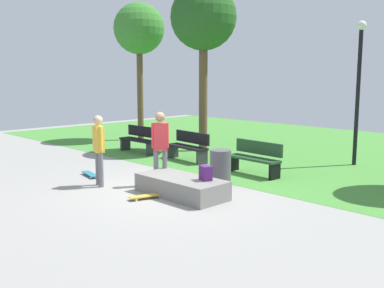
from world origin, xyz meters
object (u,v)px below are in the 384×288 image
Objects in this scene: skater_watching at (160,142)px; lamp_post at (359,79)px; skateboard_by_ledge at (147,196)px; skateboard_spare at (90,174)px; park_bench_near_lamppost at (189,146)px; skater_performing_trick at (99,145)px; tree_slender_maple at (203,19)px; tree_young_birch at (139,30)px; backpack_on_ledge at (206,173)px; park_bench_far_left at (255,157)px; trash_bin at (220,168)px; concrete_ledge at (181,186)px; park_bench_center_lawn at (139,139)px.

skater_watching is 6.41m from lamp_post.
skater_watching reaches higher than skateboard_by_ledge.
park_bench_near_lamppost is at bearing 85.47° from skateboard_spare.
skater_performing_trick is 3.96m from park_bench_near_lamppost.
tree_slender_maple is at bearing 121.34° from park_bench_near_lamppost.
skater_performing_trick is at bearing -20.07° from skateboard_spare.
park_bench_near_lamppost is at bearing 124.10° from skateboard_by_ledge.
tree_young_birch is at bearing -171.96° from lamp_post.
lamp_post is (3.18, 6.95, 1.56)m from skater_performing_trick.
backpack_on_ledge is at bearing -45.47° from tree_slender_maple.
park_bench_far_left and trash_bin have the same top height.
skater_performing_trick is at bearing -140.11° from backpack_on_ledge.
tree_young_birch is at bearing 142.62° from skateboard_by_ledge.
skateboard_by_ledge is (1.72, 0.10, -0.96)m from skater_performing_trick.
lamp_post reaches higher than trash_bin.
backpack_on_ledge is 10.28m from tree_young_birch.
backpack_on_ledge is 0.39× the size of skateboard_spare.
lamp_post reaches higher than skateboard_spare.
tree_slender_maple is (-3.95, 4.79, 4.39)m from concrete_ledge.
park_bench_near_lamppost is 6.53m from tree_young_birch.
park_bench_center_lawn is at bearing 148.09° from skater_watching.
skateboard_by_ledge is 4.54m from park_bench_near_lamppost.
skateboard_spare is 0.91× the size of trash_bin.
park_bench_near_lamppost is (-0.81, 3.84, -0.54)m from skater_performing_trick.
skater_performing_trick is 8.73m from tree_young_birch.
skater_performing_trick is 6.91m from tree_slender_maple.
skater_watching is 0.31× the size of tree_slender_maple.
backpack_on_ledge is 0.35× the size of trash_bin.
skater_performing_trick is 1.91× the size of trash_bin.
skateboard_spare is (-2.80, 0.30, 0.00)m from skateboard_by_ledge.
tree_slender_maple is (3.74, -0.11, 0.12)m from tree_young_birch.
concrete_ledge is 6.76× the size of backpack_on_ledge.
tree_young_birch is (-7.34, 5.61, 4.42)m from skateboard_by_ledge.
backpack_on_ledge is at bearing 20.71° from skater_performing_trick.
backpack_on_ledge is 0.18× the size of skater_performing_trick.
tree_slender_maple reaches higher than skateboard_spare.
trash_bin is (3.22, 1.65, 0.39)m from skateboard_spare.
park_bench_far_left is at bearing -2.29° from park_bench_near_lamppost.
backpack_on_ledge is 2.83m from park_bench_far_left.
skateboard_by_ledge is at bearing -36.49° from park_bench_center_lawn.
tree_slender_maple is (-3.78, 1.87, 4.12)m from park_bench_far_left.
tree_young_birch reaches higher than backpack_on_ledge.
park_bench_center_lawn is at bearing 151.07° from concrete_ledge.
skateboard_spare is at bearing -160.91° from skater_watching.
skateboard_by_ledge is at bearing -37.38° from tree_young_birch.
skater_performing_trick is 4.21m from park_bench_far_left.
trash_bin reaches higher than skateboard_by_ledge.
skateboard_by_ledge is 7.99m from tree_slender_maple.
lamp_post is (1.29, 3.22, 2.10)m from park_bench_far_left.
tree_young_birch is 9.48m from trash_bin.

